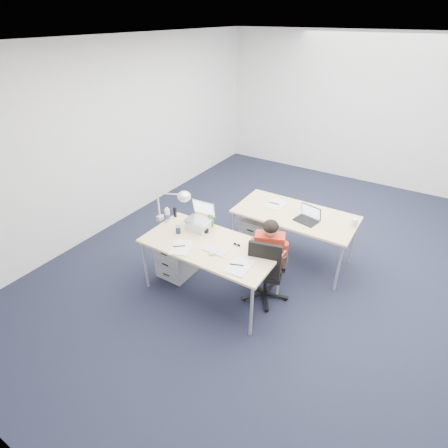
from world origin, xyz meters
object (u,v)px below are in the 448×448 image
Objects in this scene: drawer_pedestal_near at (178,255)px; far_cup at (354,223)px; drawer_pedestal_far at (258,232)px; water_bottle at (167,215)px; office_chair at (265,281)px; desk_lamp at (168,205)px; seated_person at (269,255)px; book_stack at (199,219)px; sunglasses at (237,245)px; bear_figurine at (211,220)px; computer_mouse at (213,252)px; desk_far at (295,217)px; silver_laptop at (198,217)px; wireless_keyboard at (214,250)px; headphones at (201,228)px; dark_laptop at (307,214)px; can_koozie at (178,230)px; cordless_phone at (175,212)px; desk_near at (210,247)px.

drawer_pedestal_near is 5.06× the size of far_cup.
drawer_pedestal_far is 2.63× the size of water_bottle.
office_chair is 1.68× the size of desk_lamp.
drawer_pedestal_near is (-1.17, -0.31, -0.27)m from seated_person.
book_stack is 2.14× the size of sunglasses.
drawer_pedestal_near is at bearing -175.18° from sunglasses.
water_bottle is 1.22× the size of bear_figurine.
computer_mouse is 0.90m from desk_lamp.
seated_person is 0.73m from computer_mouse.
silver_laptop reaches higher than desk_far.
drawer_pedestal_far is 3.20× the size of bear_figurine.
sunglasses is at bearing 14.82° from desk_lamp.
wireless_keyboard is at bearing -32.57° from bear_figurine.
headphones is 0.16m from bear_figurine.
far_cup is (0.56, 0.20, -0.05)m from dark_laptop.
drawer_pedestal_far is 1.15m from sunglasses.
computer_mouse is (-0.44, -1.35, 0.07)m from desk_far.
cordless_phone is at bearing 134.17° from can_koozie.
seated_person is 1.24m from drawer_pedestal_near.
sunglasses is 1.07m from dark_laptop.
cordless_phone is (-0.48, 0.08, 0.05)m from headphones.
office_chair is at bearing -4.33° from book_stack.
water_bottle is (-0.44, -0.06, -0.06)m from silver_laptop.
silver_laptop reaches higher than can_koozie.
dark_laptop is at bearing -160.32° from far_cup.
dark_laptop reaches higher than far_cup.
desk_far is 1.75× the size of office_chair.
water_bottle reaches higher than bear_figurine.
drawer_pedestal_far is 1.38m from can_koozie.
headphones is (-0.40, 0.34, 0.00)m from computer_mouse.
bear_figurine is at bearing 53.87° from can_koozie.
desk_near is at bearing -92.53° from drawer_pedestal_far.
sunglasses is at bearing -7.71° from silver_laptop.
sunglasses is at bearing -105.24° from desk_far.
water_bottle is 0.73× the size of dark_laptop.
water_bottle reaches higher than desk_far.
water_bottle is (-0.80, -1.03, 0.56)m from drawer_pedestal_far.
water_bottle and dark_laptop have the same top height.
wireless_keyboard is at bearing -122.64° from sunglasses.
drawer_pedestal_near is 2.79× the size of book_stack.
desk_far is at bearing 72.42° from computer_mouse.
computer_mouse is at bearing -74.83° from wireless_keyboard.
computer_mouse is at bearing -39.71° from silver_laptop.
office_chair is 0.80m from computer_mouse.
water_bottle reaches higher than cordless_phone.
desk_far is at bearing -173.39° from far_cup.
cordless_phone is 1.51× the size of sunglasses.
water_bottle is 2.27× the size of sunglasses.
silver_laptop reaches higher than water_bottle.
desk_far is 15.07× the size of computer_mouse.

